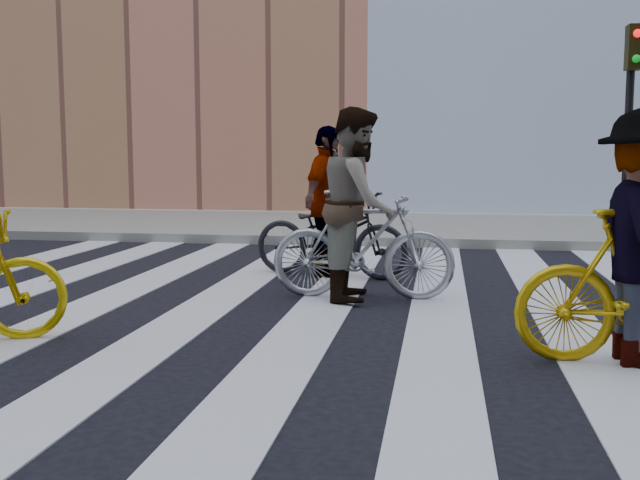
% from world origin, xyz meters
% --- Properties ---
extents(ground, '(100.00, 100.00, 0.00)m').
position_xyz_m(ground, '(0.00, 0.00, 0.00)').
color(ground, black).
rests_on(ground, ground).
extents(sidewalk_far, '(100.00, 5.00, 0.15)m').
position_xyz_m(sidewalk_far, '(0.00, 7.50, 0.07)').
color(sidewalk_far, gray).
rests_on(sidewalk_far, ground).
extents(zebra_crosswalk, '(8.25, 10.00, 0.01)m').
position_xyz_m(zebra_crosswalk, '(0.00, 0.00, 0.01)').
color(zebra_crosswalk, silver).
rests_on(zebra_crosswalk, ground).
extents(traffic_signal, '(0.22, 0.42, 3.33)m').
position_xyz_m(traffic_signal, '(4.40, 5.32, 2.28)').
color(traffic_signal, black).
rests_on(traffic_signal, ground).
extents(bike_silver_mid, '(1.84, 0.54, 1.10)m').
position_xyz_m(bike_silver_mid, '(0.88, 0.86, 0.55)').
color(bike_silver_mid, '#A1A2AB').
rests_on(bike_silver_mid, ground).
extents(bike_dark_rear, '(2.03, 1.10, 1.01)m').
position_xyz_m(bike_dark_rear, '(0.36, 2.16, 0.50)').
color(bike_dark_rear, black).
rests_on(bike_dark_rear, ground).
extents(rider_mid, '(0.73, 0.94, 1.92)m').
position_xyz_m(rider_mid, '(0.83, 0.86, 0.96)').
color(rider_mid, slate).
rests_on(rider_mid, ground).
extents(rider_rear, '(0.67, 1.12, 1.78)m').
position_xyz_m(rider_rear, '(0.31, 2.16, 0.89)').
color(rider_rear, slate).
rests_on(rider_rear, ground).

